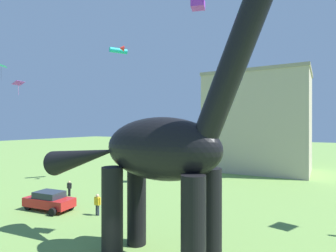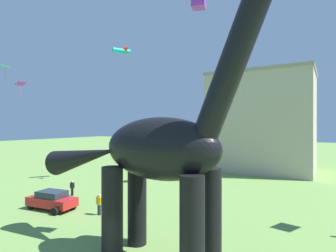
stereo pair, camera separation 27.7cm
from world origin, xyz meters
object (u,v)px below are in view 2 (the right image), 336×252
at_px(dinosaur_sculpture, 159,149).
at_px(kite_mid_center, 172,119).
at_px(parked_sedan_left, 52,200).
at_px(kite_near_low, 5,66).
at_px(kite_near_high, 122,50).
at_px(kite_high_right, 21,84).
at_px(person_watching_child, 99,202).
at_px(person_near_flyer, 72,186).

xyz_separation_m(dinosaur_sculpture, kite_mid_center, (-8.92, 16.85, 2.04)).
distance_m(parked_sedan_left, kite_near_low, 15.18).
height_order(kite_near_high, kite_high_right, kite_near_high).
bearing_deg(dinosaur_sculpture, kite_near_high, 136.77).
xyz_separation_m(person_watching_child, person_near_flyer, (-6.68, 2.94, -0.09)).
bearing_deg(kite_mid_center, kite_near_low, -132.86).
height_order(person_watching_child, kite_mid_center, kite_mid_center).
xyz_separation_m(kite_near_high, kite_high_right, (4.67, -16.07, -6.75)).
height_order(kite_near_high, kite_near_low, kite_near_high).
bearing_deg(kite_near_high, parked_sedan_left, -77.57).
height_order(parked_sedan_left, person_near_flyer, parked_sedan_left).
distance_m(person_watching_child, kite_near_low, 17.97).
distance_m(person_near_flyer, kite_high_right, 12.63).
relative_size(kite_mid_center, kite_near_low, 1.04).
xyz_separation_m(person_near_flyer, kite_near_low, (-6.50, -3.07, 12.30)).
relative_size(kite_near_high, kite_near_low, 1.46).
bearing_deg(person_near_flyer, kite_high_right, -24.94).
height_order(kite_near_low, kite_high_right, kite_near_low).
relative_size(person_watching_child, kite_high_right, 1.80).
height_order(person_watching_child, person_near_flyer, person_watching_child).
relative_size(parked_sedan_left, person_near_flyer, 2.89).
xyz_separation_m(parked_sedan_left, kite_near_high, (-2.69, 12.22, 15.90)).
xyz_separation_m(parked_sedan_left, kite_near_low, (-8.68, 0.87, 12.42)).
xyz_separation_m(person_near_flyer, kite_high_right, (4.16, -7.79, 9.04)).
distance_m(kite_near_high, kite_near_low, 13.30).
bearing_deg(person_watching_child, parked_sedan_left, -10.73).
bearing_deg(kite_mid_center, parked_sedan_left, -104.31).
relative_size(parked_sedan_left, kite_mid_center, 2.61).
bearing_deg(parked_sedan_left, kite_high_right, -70.48).
bearing_deg(kite_near_low, person_watching_child, 0.58).
bearing_deg(kite_near_high, kite_high_right, -73.81).
height_order(person_near_flyer, kite_near_high, kite_near_high).
bearing_deg(kite_near_low, parked_sedan_left, -5.69).
bearing_deg(person_near_flyer, kite_near_high, 130.50).
relative_size(dinosaur_sculpture, kite_mid_center, 9.66).
distance_m(dinosaur_sculpture, parked_sedan_left, 13.79).
bearing_deg(kite_near_high, dinosaur_sculpture, -44.53).
bearing_deg(parked_sedan_left, person_watching_child, 4.89).
distance_m(dinosaur_sculpture, kite_near_low, 22.73).
bearing_deg(person_watching_child, kite_high_right, 39.27).
bearing_deg(kite_mid_center, kite_high_right, -95.17).
bearing_deg(person_watching_child, kite_near_high, -80.61).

